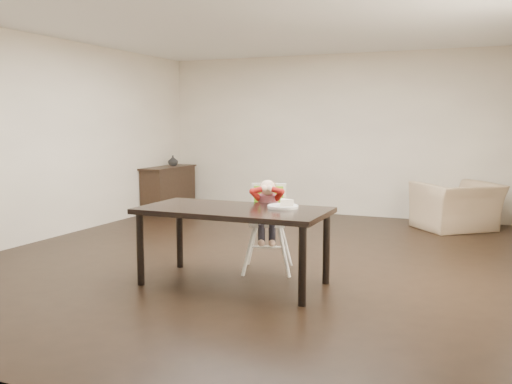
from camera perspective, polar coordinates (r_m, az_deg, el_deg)
ground at (r=6.64m, az=-0.35°, el=-6.65°), size 7.00×7.00×0.00m
room_walls at (r=6.46m, az=-0.36°, el=9.55°), size 6.02×7.02×2.71m
dining_table at (r=5.48m, az=-2.26°, el=-2.43°), size 1.80×0.90×0.75m
high_chair at (r=6.00m, az=1.20°, el=-1.48°), size 0.51×0.51×0.97m
plate at (r=5.46m, az=2.79°, el=-1.31°), size 0.37×0.37×0.08m
armchair at (r=8.81m, az=19.45°, el=-0.60°), size 1.26×1.21×0.93m
sideboard at (r=10.21m, az=-8.73°, el=0.33°), size 0.44×1.26×0.79m
vase at (r=10.30m, az=-8.30°, el=3.10°), size 0.22×0.23×0.18m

